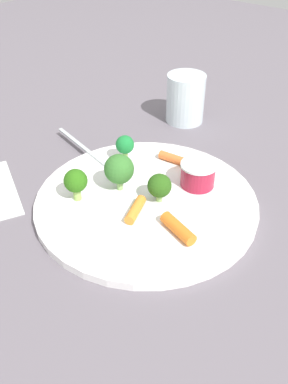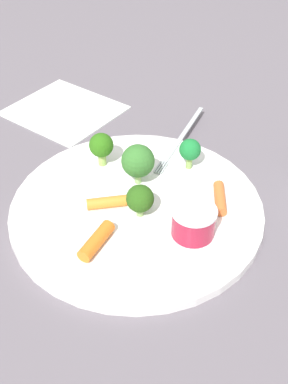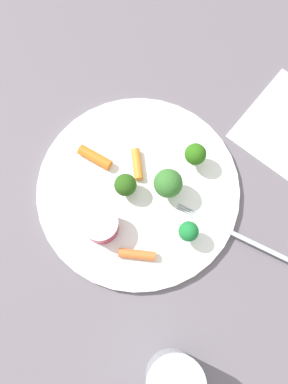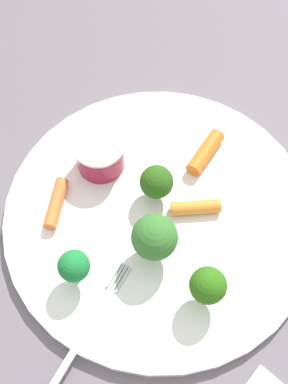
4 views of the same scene
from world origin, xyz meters
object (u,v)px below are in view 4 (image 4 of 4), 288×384
Objects in this scene: broccoli_floret_1 at (157,182)px; broccoli_floret_3 at (155,237)px; broccoli_floret_2 at (74,266)px; carrot_stick_0 at (196,207)px; plate at (159,213)px; carrot_stick_1 at (205,152)px; broccoli_floret_0 at (208,286)px; sauce_cup at (100,155)px; fork at (74,351)px; carrot_stick_2 at (56,203)px.

broccoli_floret_1 is 0.06m from broccoli_floret_3.
broccoli_floret_2 is 0.90× the size of carrot_stick_0.
carrot_stick_1 is (-0.03, -0.08, 0.01)m from plate.
broccoli_floret_0 reaches higher than carrot_stick_0.
broccoli_floret_3 is at bearing -144.77° from broccoli_floret_2.
sauce_cup reaches higher than fork.
sauce_cup is 0.07m from carrot_stick_2.
broccoli_floret_1 is (-0.07, 0.02, 0.01)m from sauce_cup.
broccoli_floret_2 is at bearing 98.22° from sauce_cup.
broccoli_floret_3 reaches higher than carrot_stick_2.
broccoli_floret_3 is at bearing 98.35° from plate.
carrot_stick_0 is at bearing -132.82° from broccoli_floret_2.
carrot_stick_0 is 0.18m from fork.
fork is at bearing 68.54° from broccoli_floret_3.
carrot_stick_0 is at bearing -117.96° from broccoli_floret_3.
broccoli_floret_2 is 0.08m from carrot_stick_2.
broccoli_floret_3 is 1.01× the size of carrot_stick_1.
carrot_stick_1 is 0.24m from fork.
broccoli_floret_2 is (-0.02, 0.13, 0.01)m from sauce_cup.
broccoli_floret_0 is (-0.06, 0.08, 0.04)m from plate.
carrot_stick_1 is at bearing -86.18° from carrot_stick_0.
broccoli_floret_2 is at bearing 6.75° from broccoli_floret_0.
fork is (0.07, 0.23, -0.01)m from carrot_stick_1.
plate is 0.06m from broccoli_floret_3.
broccoli_floret_0 is 1.13× the size of broccoli_floret_1.
carrot_stick_1 reaches higher than fork.
sauce_cup is 0.20m from fork.
sauce_cup is 0.11m from carrot_stick_1.
broccoli_floret_0 is 0.16m from carrot_stick_1.
broccoli_floret_0 is at bearing -173.25° from broccoli_floret_2.
broccoli_floret_0 is at bearing 107.85° from carrot_stick_0.
sauce_cup is at bearing 20.78° from carrot_stick_1.
fork is at bearing 76.67° from plate.
broccoli_floret_2 is at bearing 125.16° from carrot_stick_2.
fork is (0.03, 0.17, -0.02)m from broccoli_floret_1.
carrot_stick_2 is (0.17, -0.05, -0.02)m from broccoli_floret_0.
carrot_stick_2 is 0.15m from fork.
broccoli_floret_1 is 0.12m from broccoli_floret_2.
broccoli_floret_3 is at bearing -28.17° from broccoli_floret_0.
sauce_cup is 0.28× the size of fork.
carrot_stick_1 is (-0.04, -0.06, -0.02)m from broccoli_floret_1.
broccoli_floret_3 is 1.14× the size of carrot_stick_0.
broccoli_floret_3 is (-0.08, 0.08, 0.02)m from sauce_cup.
broccoli_floret_0 is at bearing 140.72° from sauce_cup.
carrot_stick_2 is at bearing 65.51° from sauce_cup.
broccoli_floret_0 is 0.06m from broccoli_floret_3.
sauce_cup is 1.23× the size of broccoli_floret_1.
carrot_stick_1 is at bearing -106.26° from fork.
plate is at bearing 15.82° from carrot_stick_0.
carrot_stick_1 is at bearing -111.84° from plate.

